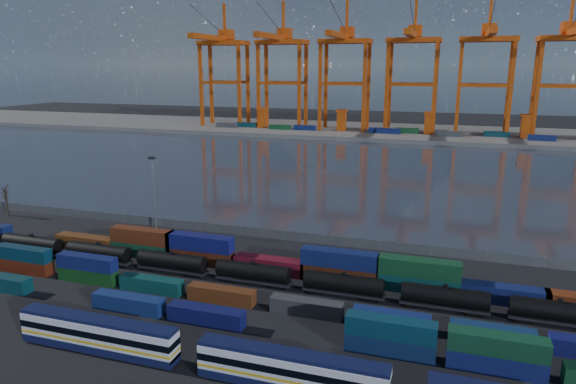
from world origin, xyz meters
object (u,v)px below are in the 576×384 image
(passenger_train, at_px, (291,371))
(tanker_string, at_px, (253,273))
(bare_tree, at_px, (6,200))
(gantry_cranes, at_px, (378,52))

(passenger_train, distance_m, tanker_string, 29.82)
(tanker_string, height_order, bare_tree, bare_tree)
(bare_tree, bearing_deg, gantry_cranes, 70.48)
(tanker_string, height_order, gantry_cranes, gantry_cranes)
(passenger_train, bearing_deg, gantry_cranes, 96.20)
(tanker_string, relative_size, bare_tree, 17.45)
(tanker_string, bearing_deg, bare_tree, 165.08)
(passenger_train, bearing_deg, bare_tree, 152.72)
(passenger_train, distance_m, gantry_cranes, 228.88)
(tanker_string, distance_m, gantry_cranes, 202.51)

